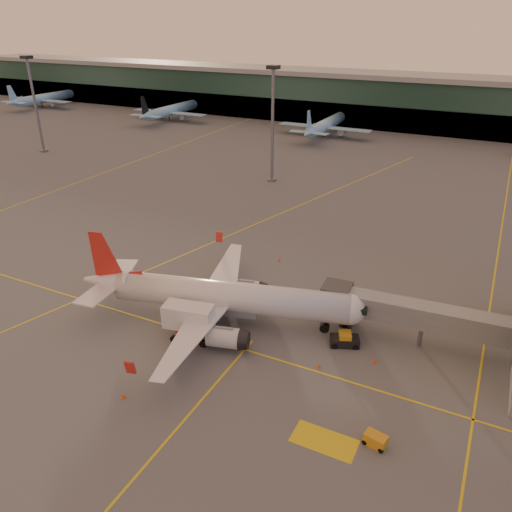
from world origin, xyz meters
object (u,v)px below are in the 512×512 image
at_px(catering_truck, 189,320).
at_px(gpu_cart, 375,440).
at_px(pushback_tug, 345,340).
at_px(main_airplane, 221,297).

bearing_deg(catering_truck, gpu_cart, -26.41).
height_order(catering_truck, pushback_tug, catering_truck).
distance_m(main_airplane, pushback_tug, 16.03).
bearing_deg(gpu_cart, catering_truck, 176.24).
distance_m(gpu_cart, pushback_tug, 15.28).
bearing_deg(main_airplane, catering_truck, -121.09).
height_order(main_airplane, catering_truck, main_airplane).
height_order(catering_truck, gpu_cart, catering_truck).
bearing_deg(gpu_cart, pushback_tug, 129.03).
height_order(main_airplane, gpu_cart, main_airplane).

